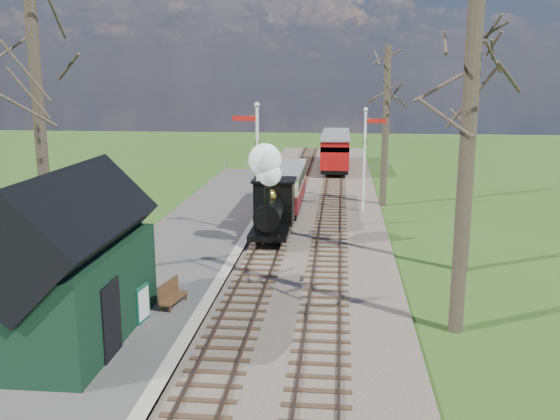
{
  "coord_description": "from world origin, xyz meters",
  "views": [
    {
      "loc": [
        3.03,
        -11.63,
        7.37
      ],
      "look_at": [
        0.43,
        14.9,
        1.6
      ],
      "focal_mm": 40.0,
      "sensor_mm": 36.0,
      "label": 1
    }
  ],
  "objects_px": {
    "sign_board": "(143,304)",
    "bench": "(171,294)",
    "semaphore_far": "(366,152)",
    "semaphore_near": "(256,160)",
    "locomotive": "(271,198)",
    "coach": "(284,186)",
    "person": "(110,316)",
    "red_carriage_a": "(335,154)",
    "station_shed": "(69,267)",
    "red_carriage_b": "(336,146)"
  },
  "relations": [
    {
      "from": "sign_board",
      "to": "person",
      "type": "distance_m",
      "value": 1.49
    },
    {
      "from": "red_carriage_b",
      "to": "person",
      "type": "height_order",
      "value": "red_carriage_b"
    },
    {
      "from": "semaphore_near",
      "to": "semaphore_far",
      "type": "bearing_deg",
      "value": 49.4
    },
    {
      "from": "locomotive",
      "to": "coach",
      "type": "xyz_separation_m",
      "value": [
        0.01,
        6.06,
        -0.55
      ]
    },
    {
      "from": "locomotive",
      "to": "sign_board",
      "type": "distance_m",
      "value": 10.42
    },
    {
      "from": "locomotive",
      "to": "semaphore_near",
      "type": "bearing_deg",
      "value": 137.96
    },
    {
      "from": "sign_board",
      "to": "bench",
      "type": "xyz_separation_m",
      "value": [
        0.46,
        1.4,
        -0.18
      ]
    },
    {
      "from": "semaphore_near",
      "to": "sign_board",
      "type": "xyz_separation_m",
      "value": [
        -1.96,
        -10.66,
        -2.87
      ]
    },
    {
      "from": "semaphore_far",
      "to": "sign_board",
      "type": "bearing_deg",
      "value": -113.1
    },
    {
      "from": "coach",
      "to": "semaphore_near",
      "type": "bearing_deg",
      "value": -98.14
    },
    {
      "from": "station_shed",
      "to": "locomotive",
      "type": "xyz_separation_m",
      "value": [
        4.29,
        11.32,
        -0.22
      ]
    },
    {
      "from": "bench",
      "to": "locomotive",
      "type": "bearing_deg",
      "value": 75.26
    },
    {
      "from": "locomotive",
      "to": "bench",
      "type": "bearing_deg",
      "value": -104.74
    },
    {
      "from": "person",
      "to": "red_carriage_a",
      "type": "bearing_deg",
      "value": -13.09
    },
    {
      "from": "semaphore_near",
      "to": "sign_board",
      "type": "bearing_deg",
      "value": -100.42
    },
    {
      "from": "station_shed",
      "to": "semaphore_far",
      "type": "bearing_deg",
      "value": 64.28
    },
    {
      "from": "sign_board",
      "to": "bench",
      "type": "distance_m",
      "value": 1.48
    },
    {
      "from": "red_carriage_a",
      "to": "bench",
      "type": "height_order",
      "value": "red_carriage_a"
    },
    {
      "from": "red_carriage_a",
      "to": "person",
      "type": "height_order",
      "value": "red_carriage_a"
    },
    {
      "from": "locomotive",
      "to": "bench",
      "type": "xyz_separation_m",
      "value": [
        -2.26,
        -8.58,
        -1.47
      ]
    },
    {
      "from": "semaphore_near",
      "to": "bench",
      "type": "distance_m",
      "value": 9.86
    },
    {
      "from": "locomotive",
      "to": "sign_board",
      "type": "bearing_deg",
      "value": -105.24
    },
    {
      "from": "semaphore_far",
      "to": "semaphore_near",
      "type": "bearing_deg",
      "value": -130.6
    },
    {
      "from": "locomotive",
      "to": "bench",
      "type": "relative_size",
      "value": 3.07
    },
    {
      "from": "red_carriage_a",
      "to": "red_carriage_b",
      "type": "bearing_deg",
      "value": 90.0
    },
    {
      "from": "semaphore_far",
      "to": "coach",
      "type": "relative_size",
      "value": 0.81
    },
    {
      "from": "semaphore_near",
      "to": "semaphore_far",
      "type": "distance_m",
      "value": 7.91
    },
    {
      "from": "bench",
      "to": "red_carriage_a",
      "type": "bearing_deg",
      "value": 80.35
    },
    {
      "from": "person",
      "to": "bench",
      "type": "bearing_deg",
      "value": -21.01
    },
    {
      "from": "station_shed",
      "to": "red_carriage_a",
      "type": "height_order",
      "value": "station_shed"
    },
    {
      "from": "semaphore_near",
      "to": "semaphore_far",
      "type": "height_order",
      "value": "semaphore_near"
    },
    {
      "from": "red_carriage_a",
      "to": "person",
      "type": "relative_size",
      "value": 3.86
    },
    {
      "from": "semaphore_far",
      "to": "red_carriage_b",
      "type": "bearing_deg",
      "value": 95.37
    },
    {
      "from": "bench",
      "to": "person",
      "type": "height_order",
      "value": "person"
    },
    {
      "from": "semaphore_far",
      "to": "red_carriage_a",
      "type": "distance_m",
      "value": 13.61
    },
    {
      "from": "red_carriage_a",
      "to": "sign_board",
      "type": "xyz_separation_m",
      "value": [
        -5.33,
        -30.03,
        -0.82
      ]
    },
    {
      "from": "locomotive",
      "to": "person",
      "type": "height_order",
      "value": "locomotive"
    },
    {
      "from": "semaphore_near",
      "to": "person",
      "type": "xyz_separation_m",
      "value": [
        -2.43,
        -12.07,
        -2.72
      ]
    },
    {
      "from": "station_shed",
      "to": "red_carriage_a",
      "type": "xyz_separation_m",
      "value": [
        6.9,
        31.38,
        -0.7
      ]
    },
    {
      "from": "red_carriage_a",
      "to": "person",
      "type": "xyz_separation_m",
      "value": [
        -5.8,
        -31.44,
        -0.67
      ]
    },
    {
      "from": "station_shed",
      "to": "person",
      "type": "distance_m",
      "value": 1.76
    },
    {
      "from": "station_shed",
      "to": "red_carriage_b",
      "type": "height_order",
      "value": "station_shed"
    },
    {
      "from": "red_carriage_a",
      "to": "station_shed",
      "type": "bearing_deg",
      "value": -102.4
    },
    {
      "from": "sign_board",
      "to": "person",
      "type": "height_order",
      "value": "person"
    },
    {
      "from": "semaphore_near",
      "to": "coach",
      "type": "height_order",
      "value": "semaphore_near"
    },
    {
      "from": "red_carriage_a",
      "to": "red_carriage_b",
      "type": "relative_size",
      "value": 1.0
    },
    {
      "from": "red_carriage_a",
      "to": "red_carriage_b",
      "type": "distance_m",
      "value": 5.5
    },
    {
      "from": "station_shed",
      "to": "person",
      "type": "relative_size",
      "value": 4.51
    },
    {
      "from": "red_carriage_a",
      "to": "semaphore_far",
      "type": "bearing_deg",
      "value": -82.45
    },
    {
      "from": "station_shed",
      "to": "red_carriage_b",
      "type": "distance_m",
      "value": 37.53
    }
  ]
}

